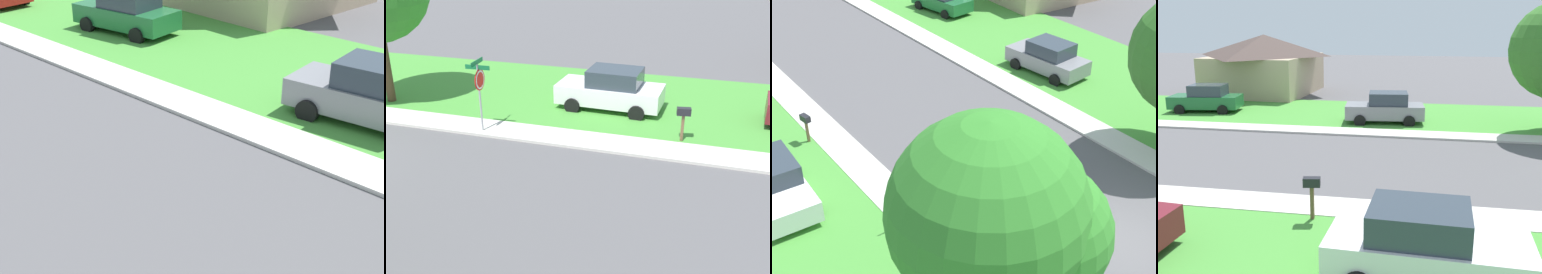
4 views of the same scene
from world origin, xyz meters
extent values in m
cube|color=beige|center=(4.70, 12.00, 0.05)|extent=(1.40, 56.00, 0.10)
cube|color=#479338|center=(9.40, 12.00, 0.04)|extent=(8.00, 56.00, 0.08)
cube|color=beige|center=(-4.70, 12.00, 0.05)|extent=(1.40, 56.00, 0.10)
cube|color=white|center=(-8.09, 8.39, 0.70)|extent=(1.96, 4.36, 0.76)
cube|color=#2D3842|center=(-8.08, 8.59, 1.42)|extent=(1.68, 2.16, 0.68)
cylinder|color=black|center=(-7.24, 7.02, 0.32)|extent=(0.26, 0.65, 0.64)
cylinder|color=black|center=(-7.14, 9.68, 0.32)|extent=(0.26, 0.65, 0.64)
cylinder|color=black|center=(-7.36, 15.24, 0.32)|extent=(0.28, 0.65, 0.64)
cube|color=#1E6033|center=(8.32, 22.16, 0.70)|extent=(2.34, 4.50, 0.76)
cube|color=#2D3842|center=(8.35, 21.96, 1.42)|extent=(1.86, 2.29, 0.68)
cylinder|color=black|center=(7.26, 23.37, 0.32)|extent=(0.32, 0.67, 0.64)
cylinder|color=black|center=(9.04, 23.60, 0.32)|extent=(0.32, 0.67, 0.64)
cylinder|color=black|center=(7.60, 20.72, 0.32)|extent=(0.32, 0.67, 0.64)
cylinder|color=black|center=(9.39, 20.95, 0.32)|extent=(0.32, 0.67, 0.64)
cube|color=gray|center=(7.16, 10.80, 0.70)|extent=(2.24, 4.46, 0.76)
cube|color=#2D3842|center=(7.18, 10.61, 1.42)|extent=(1.81, 2.25, 0.68)
cylinder|color=black|center=(6.12, 12.04, 0.32)|extent=(0.30, 0.66, 0.64)
cylinder|color=black|center=(7.91, 12.22, 0.32)|extent=(0.30, 0.66, 0.64)
cylinder|color=black|center=(6.40, 9.39, 0.32)|extent=(0.30, 0.66, 0.64)
cylinder|color=black|center=(8.19, 9.57, 0.32)|extent=(0.30, 0.66, 0.64)
cube|color=tan|center=(16.42, 21.25, 1.50)|extent=(8.78, 7.64, 3.00)
pyramid|color=#473833|center=(16.42, 21.25, 3.80)|extent=(9.41, 8.27, 1.60)
cube|color=#51331E|center=(16.62, 24.87, 1.05)|extent=(1.00, 0.11, 2.10)
cube|color=brown|center=(-5.60, 11.59, 0.53)|extent=(0.10, 0.10, 1.05)
cube|color=black|center=(-5.60, 11.59, 1.18)|extent=(0.32, 0.51, 0.26)
camera|label=1|loc=(-6.24, 4.49, 6.57)|focal=53.51mm
camera|label=2|loc=(9.90, 12.49, 7.00)|focal=43.89mm
camera|label=3|loc=(-11.81, -7.69, 12.06)|focal=51.04mm
camera|label=4|loc=(-16.54, 8.57, 5.45)|focal=40.53mm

